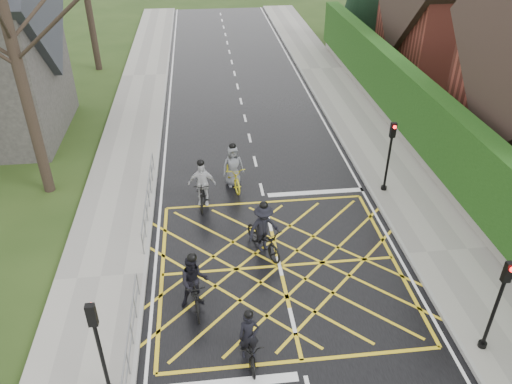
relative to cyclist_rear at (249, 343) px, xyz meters
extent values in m
plane|color=#1E3110|center=(1.43, 3.71, -0.56)|extent=(120.00, 120.00, 0.00)
cube|color=black|center=(1.43, 3.71, -0.55)|extent=(9.00, 80.00, 0.01)
cube|color=gray|center=(7.43, 3.71, -0.48)|extent=(3.00, 80.00, 0.15)
cube|color=gray|center=(-4.57, 3.71, -0.48)|extent=(3.00, 80.00, 0.15)
cube|color=slate|center=(9.18, 9.71, -0.21)|extent=(0.50, 38.00, 0.70)
cube|color=#16360E|center=(9.18, 9.71, 1.54)|extent=(0.90, 38.00, 2.80)
cube|color=maroon|center=(16.18, 21.71, 2.44)|extent=(9.00, 8.00, 6.00)
cylinder|color=black|center=(12.18, 29.71, 0.04)|extent=(0.50, 0.50, 1.20)
cylinder|color=black|center=(-7.57, 9.71, 4.94)|extent=(0.44, 0.44, 11.00)
cylinder|color=black|center=(-8.57, 17.71, 5.44)|extent=(0.44, 0.44, 12.00)
cylinder|color=slate|center=(-3.22, 0.21, 0.44)|extent=(0.05, 5.00, 0.05)
cylinder|color=slate|center=(-3.22, 0.21, -0.01)|extent=(0.04, 5.00, 0.04)
cylinder|color=slate|center=(-3.22, 2.71, -0.06)|extent=(0.04, 0.04, 1.00)
cylinder|color=slate|center=(-3.22, 7.71, 0.44)|extent=(0.05, 6.00, 0.05)
cylinder|color=slate|center=(-3.22, 7.71, -0.01)|extent=(0.04, 6.00, 0.04)
cylinder|color=slate|center=(-3.22, 4.71, -0.06)|extent=(0.04, 0.04, 1.00)
cylinder|color=slate|center=(-3.22, 10.71, -0.06)|extent=(0.04, 0.04, 1.00)
cylinder|color=black|center=(6.53, 7.91, 0.94)|extent=(0.10, 0.10, 3.00)
cylinder|color=black|center=(6.53, 7.91, -0.41)|extent=(0.24, 0.24, 0.30)
cube|color=black|center=(6.53, 7.91, 2.34)|extent=(0.22, 0.16, 0.62)
sphere|color=#FF0C0C|center=(6.53, 7.79, 2.52)|extent=(0.14, 0.14, 0.14)
cylinder|color=black|center=(6.53, -0.49, 0.94)|extent=(0.10, 0.10, 3.00)
cylinder|color=black|center=(6.53, -0.49, -0.41)|extent=(0.24, 0.24, 0.30)
cube|color=black|center=(6.53, -0.49, 2.34)|extent=(0.22, 0.16, 0.62)
cylinder|color=black|center=(-3.67, -0.79, 0.94)|extent=(0.10, 0.10, 3.00)
cube|color=black|center=(-3.67, -0.79, 2.34)|extent=(0.22, 0.16, 0.62)
sphere|color=#FF0C0C|center=(-3.67, -0.67, 2.52)|extent=(0.14, 0.14, 0.14)
imported|color=black|center=(0.00, -0.03, -0.09)|extent=(0.76, 1.82, 0.93)
imported|color=black|center=(0.00, 0.07, 0.23)|extent=(0.61, 0.42, 1.58)
sphere|color=black|center=(0.00, 0.07, 1.04)|extent=(0.25, 0.25, 0.25)
imported|color=black|center=(-1.45, 2.13, 0.05)|extent=(0.77, 2.07, 1.21)
imported|color=black|center=(-1.45, 2.23, 0.37)|extent=(0.97, 0.79, 1.86)
sphere|color=black|center=(-1.45, 2.23, 1.32)|extent=(0.29, 0.29, 0.29)
imported|color=black|center=(0.99, 4.59, 0.00)|extent=(1.56, 2.22, 1.11)
imported|color=black|center=(0.99, 4.69, 0.38)|extent=(1.40, 1.15, 1.88)
sphere|color=black|center=(0.99, 4.69, 1.34)|extent=(0.30, 0.30, 0.30)
imported|color=black|center=(-1.08, 7.81, 0.06)|extent=(0.76, 2.09, 1.23)
imported|color=silver|center=(-1.08, 7.91, 0.38)|extent=(1.14, 0.56, 1.88)
sphere|color=black|center=(-1.08, 7.91, 1.34)|extent=(0.30, 0.30, 0.30)
imported|color=#B1A715|center=(0.26, 9.14, -0.01)|extent=(1.10, 2.18, 1.10)
imported|color=slate|center=(0.26, 9.24, 0.37)|extent=(1.00, 0.75, 1.86)
sphere|color=black|center=(0.26, 9.24, 1.32)|extent=(0.29, 0.29, 0.29)
camera|label=1|loc=(-0.87, -9.24, 10.76)|focal=35.00mm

